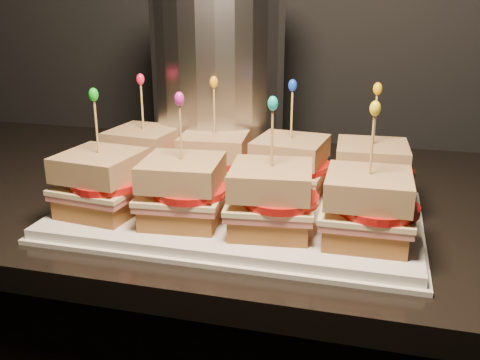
# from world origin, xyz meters

# --- Properties ---
(granite_slab) EXTENTS (2.40, 0.65, 0.03)m
(granite_slab) POSITION_xyz_m (-0.19, 1.69, 0.90)
(granite_slab) COLOR black
(granite_slab) RESTS_ON cabinet
(platter) EXTENTS (0.47, 0.29, 0.02)m
(platter) POSITION_xyz_m (-0.36, 1.57, 0.93)
(platter) COLOR white
(platter) RESTS_ON granite_slab
(platter_rim) EXTENTS (0.48, 0.30, 0.01)m
(platter_rim) POSITION_xyz_m (-0.36, 1.57, 0.92)
(platter_rim) COLOR white
(platter_rim) RESTS_ON granite_slab
(sandwich_0_bread_bot) EXTENTS (0.10, 0.10, 0.03)m
(sandwich_0_bread_bot) POSITION_xyz_m (-0.53, 1.63, 0.95)
(sandwich_0_bread_bot) COLOR brown
(sandwich_0_bread_bot) RESTS_ON platter
(sandwich_0_ham) EXTENTS (0.11, 0.11, 0.01)m
(sandwich_0_ham) POSITION_xyz_m (-0.53, 1.63, 0.97)
(sandwich_0_ham) COLOR #C86B6A
(sandwich_0_ham) RESTS_ON sandwich_0_bread_bot
(sandwich_0_cheese) EXTENTS (0.11, 0.11, 0.01)m
(sandwich_0_cheese) POSITION_xyz_m (-0.53, 1.63, 0.98)
(sandwich_0_cheese) COLOR beige
(sandwich_0_cheese) RESTS_ON sandwich_0_ham
(sandwich_0_tomato) EXTENTS (0.09, 0.09, 0.01)m
(sandwich_0_tomato) POSITION_xyz_m (-0.52, 1.63, 0.98)
(sandwich_0_tomato) COLOR red
(sandwich_0_tomato) RESTS_ON sandwich_0_cheese
(sandwich_0_bread_top) EXTENTS (0.10, 0.10, 0.03)m
(sandwich_0_bread_top) POSITION_xyz_m (-0.53, 1.63, 1.00)
(sandwich_0_bread_top) COLOR brown
(sandwich_0_bread_top) RESTS_ON sandwich_0_tomato
(sandwich_0_pick) EXTENTS (0.00, 0.00, 0.09)m
(sandwich_0_pick) POSITION_xyz_m (-0.53, 1.63, 1.05)
(sandwich_0_pick) COLOR tan
(sandwich_0_pick) RESTS_ON sandwich_0_bread_top
(sandwich_0_frill) EXTENTS (0.01, 0.01, 0.02)m
(sandwich_0_frill) POSITION_xyz_m (-0.53, 1.63, 1.10)
(sandwich_0_frill) COLOR red
(sandwich_0_frill) RESTS_ON sandwich_0_pick
(sandwich_1_bread_bot) EXTENTS (0.10, 0.10, 0.03)m
(sandwich_1_bread_bot) POSITION_xyz_m (-0.42, 1.63, 0.95)
(sandwich_1_bread_bot) COLOR brown
(sandwich_1_bread_bot) RESTS_ON platter
(sandwich_1_ham) EXTENTS (0.11, 0.11, 0.01)m
(sandwich_1_ham) POSITION_xyz_m (-0.42, 1.63, 0.97)
(sandwich_1_ham) COLOR #C86B6A
(sandwich_1_ham) RESTS_ON sandwich_1_bread_bot
(sandwich_1_cheese) EXTENTS (0.11, 0.11, 0.01)m
(sandwich_1_cheese) POSITION_xyz_m (-0.42, 1.63, 0.98)
(sandwich_1_cheese) COLOR beige
(sandwich_1_cheese) RESTS_ON sandwich_1_ham
(sandwich_1_tomato) EXTENTS (0.09, 0.09, 0.01)m
(sandwich_1_tomato) POSITION_xyz_m (-0.40, 1.63, 0.98)
(sandwich_1_tomato) COLOR red
(sandwich_1_tomato) RESTS_ON sandwich_1_cheese
(sandwich_1_bread_top) EXTENTS (0.10, 0.10, 0.03)m
(sandwich_1_bread_top) POSITION_xyz_m (-0.42, 1.63, 1.00)
(sandwich_1_bread_top) COLOR brown
(sandwich_1_bread_top) RESTS_ON sandwich_1_tomato
(sandwich_1_pick) EXTENTS (0.00, 0.00, 0.09)m
(sandwich_1_pick) POSITION_xyz_m (-0.42, 1.63, 1.05)
(sandwich_1_pick) COLOR tan
(sandwich_1_pick) RESTS_ON sandwich_1_bread_top
(sandwich_1_frill) EXTENTS (0.01, 0.01, 0.02)m
(sandwich_1_frill) POSITION_xyz_m (-0.42, 1.63, 1.10)
(sandwich_1_frill) COLOR orange
(sandwich_1_frill) RESTS_ON sandwich_1_pick
(sandwich_2_bread_bot) EXTENTS (0.10, 0.10, 0.03)m
(sandwich_2_bread_bot) POSITION_xyz_m (-0.30, 1.63, 0.95)
(sandwich_2_bread_bot) COLOR brown
(sandwich_2_bread_bot) RESTS_ON platter
(sandwich_2_ham) EXTENTS (0.11, 0.11, 0.01)m
(sandwich_2_ham) POSITION_xyz_m (-0.30, 1.63, 0.97)
(sandwich_2_ham) COLOR #C86B6A
(sandwich_2_ham) RESTS_ON sandwich_2_bread_bot
(sandwich_2_cheese) EXTENTS (0.11, 0.11, 0.01)m
(sandwich_2_cheese) POSITION_xyz_m (-0.30, 1.63, 0.98)
(sandwich_2_cheese) COLOR beige
(sandwich_2_cheese) RESTS_ON sandwich_2_ham
(sandwich_2_tomato) EXTENTS (0.09, 0.09, 0.01)m
(sandwich_2_tomato) POSITION_xyz_m (-0.29, 1.63, 0.98)
(sandwich_2_tomato) COLOR red
(sandwich_2_tomato) RESTS_ON sandwich_2_cheese
(sandwich_2_bread_top) EXTENTS (0.11, 0.11, 0.03)m
(sandwich_2_bread_top) POSITION_xyz_m (-0.30, 1.63, 1.00)
(sandwich_2_bread_top) COLOR brown
(sandwich_2_bread_top) RESTS_ON sandwich_2_tomato
(sandwich_2_pick) EXTENTS (0.00, 0.00, 0.09)m
(sandwich_2_pick) POSITION_xyz_m (-0.30, 1.63, 1.05)
(sandwich_2_pick) COLOR tan
(sandwich_2_pick) RESTS_ON sandwich_2_bread_top
(sandwich_2_frill) EXTENTS (0.01, 0.01, 0.02)m
(sandwich_2_frill) POSITION_xyz_m (-0.30, 1.63, 1.10)
(sandwich_2_frill) COLOR blue
(sandwich_2_frill) RESTS_ON sandwich_2_pick
(sandwich_3_bread_bot) EXTENTS (0.10, 0.10, 0.03)m
(sandwich_3_bread_bot) POSITION_xyz_m (-0.19, 1.63, 0.95)
(sandwich_3_bread_bot) COLOR brown
(sandwich_3_bread_bot) RESTS_ON platter
(sandwich_3_ham) EXTENTS (0.11, 0.10, 0.01)m
(sandwich_3_ham) POSITION_xyz_m (-0.19, 1.63, 0.97)
(sandwich_3_ham) COLOR #C86B6A
(sandwich_3_ham) RESTS_ON sandwich_3_bread_bot
(sandwich_3_cheese) EXTENTS (0.11, 0.11, 0.01)m
(sandwich_3_cheese) POSITION_xyz_m (-0.19, 1.63, 0.98)
(sandwich_3_cheese) COLOR beige
(sandwich_3_cheese) RESTS_ON sandwich_3_ham
(sandwich_3_tomato) EXTENTS (0.09, 0.09, 0.01)m
(sandwich_3_tomato) POSITION_xyz_m (-0.18, 1.63, 0.98)
(sandwich_3_tomato) COLOR red
(sandwich_3_tomato) RESTS_ON sandwich_3_cheese
(sandwich_3_bread_top) EXTENTS (0.10, 0.10, 0.03)m
(sandwich_3_bread_top) POSITION_xyz_m (-0.19, 1.63, 1.00)
(sandwich_3_bread_top) COLOR brown
(sandwich_3_bread_top) RESTS_ON sandwich_3_tomato
(sandwich_3_pick) EXTENTS (0.00, 0.00, 0.09)m
(sandwich_3_pick) POSITION_xyz_m (-0.19, 1.63, 1.05)
(sandwich_3_pick) COLOR tan
(sandwich_3_pick) RESTS_ON sandwich_3_bread_top
(sandwich_3_frill) EXTENTS (0.01, 0.01, 0.02)m
(sandwich_3_frill) POSITION_xyz_m (-0.19, 1.63, 1.10)
(sandwich_3_frill) COLOR #F9B506
(sandwich_3_frill) RESTS_ON sandwich_3_pick
(sandwich_4_bread_bot) EXTENTS (0.10, 0.10, 0.03)m
(sandwich_4_bread_bot) POSITION_xyz_m (-0.53, 1.50, 0.95)
(sandwich_4_bread_bot) COLOR brown
(sandwich_4_bread_bot) RESTS_ON platter
(sandwich_4_ham) EXTENTS (0.11, 0.11, 0.01)m
(sandwich_4_ham) POSITION_xyz_m (-0.53, 1.50, 0.97)
(sandwich_4_ham) COLOR #C86B6A
(sandwich_4_ham) RESTS_ON sandwich_4_bread_bot
(sandwich_4_cheese) EXTENTS (0.11, 0.11, 0.01)m
(sandwich_4_cheese) POSITION_xyz_m (-0.53, 1.50, 0.98)
(sandwich_4_cheese) COLOR beige
(sandwich_4_cheese) RESTS_ON sandwich_4_ham
(sandwich_4_tomato) EXTENTS (0.09, 0.09, 0.01)m
(sandwich_4_tomato) POSITION_xyz_m (-0.52, 1.49, 0.98)
(sandwich_4_tomato) COLOR red
(sandwich_4_tomato) RESTS_ON sandwich_4_cheese
(sandwich_4_bread_top) EXTENTS (0.10, 0.10, 0.03)m
(sandwich_4_bread_top) POSITION_xyz_m (-0.53, 1.50, 1.00)
(sandwich_4_bread_top) COLOR brown
(sandwich_4_bread_top) RESTS_ON sandwich_4_tomato
(sandwich_4_pick) EXTENTS (0.00, 0.00, 0.09)m
(sandwich_4_pick) POSITION_xyz_m (-0.53, 1.50, 1.05)
(sandwich_4_pick) COLOR tan
(sandwich_4_pick) RESTS_ON sandwich_4_bread_top
(sandwich_4_frill) EXTENTS (0.01, 0.01, 0.02)m
(sandwich_4_frill) POSITION_xyz_m (-0.53, 1.50, 1.10)
(sandwich_4_frill) COLOR #13BD1B
(sandwich_4_frill) RESTS_ON sandwich_4_pick
(sandwich_5_bread_bot) EXTENTS (0.10, 0.10, 0.03)m
(sandwich_5_bread_bot) POSITION_xyz_m (-0.42, 1.50, 0.95)
(sandwich_5_bread_bot) COLOR brown
(sandwich_5_bread_bot) RESTS_ON platter
(sandwich_5_ham) EXTENTS (0.11, 0.11, 0.01)m
(sandwich_5_ham) POSITION_xyz_m (-0.42, 1.50, 0.97)
(sandwich_5_ham) COLOR #C86B6A
(sandwich_5_ham) RESTS_ON sandwich_5_bread_bot
(sandwich_5_cheese) EXTENTS (0.11, 0.11, 0.01)m
(sandwich_5_cheese) POSITION_xyz_m (-0.42, 1.50, 0.98)
(sandwich_5_cheese) COLOR beige
(sandwich_5_cheese) RESTS_ON sandwich_5_ham
(sandwich_5_tomato) EXTENTS (0.09, 0.09, 0.01)m
(sandwich_5_tomato) POSITION_xyz_m (-0.40, 1.49, 0.98)
(sandwich_5_tomato) COLOR red
(sandwich_5_tomato) RESTS_ON sandwich_5_cheese
(sandwich_5_bread_top) EXTENTS (0.10, 0.10, 0.03)m
(sandwich_5_bread_top) POSITION_xyz_m (-0.42, 1.50, 1.00)
(sandwich_5_bread_top) COLOR brown
(sandwich_5_bread_top) RESTS_ON sandwich_5_tomato
(sandwich_5_pick) EXTENTS (0.00, 0.00, 0.09)m
(sandwich_5_pick) POSITION_xyz_m (-0.42, 1.50, 1.05)
(sandwich_5_pick) COLOR tan
(sandwich_5_pick) RESTS_ON sandwich_5_bread_top
(sandwich_5_frill) EXTENTS (0.01, 0.01, 0.02)m
(sandwich_5_frill) POSITION_xyz_m (-0.42, 1.50, 1.10)
(sandwich_5_frill) COLOR #CC1F9D
(sandwich_5_frill) RESTS_ON sandwich_5_pick
(sandwich_6_bread_bot) EXTENTS (0.10, 0.10, 0.03)m
(sandwich_6_bread_bot) POSITION_xyz_m (-0.30, 1.50, 0.95)
(sandwich_6_bread_bot) COLOR brown
(sandwich_6_bread_bot) RESTS_ON platter
(sandwich_6_ham) EXTENTS (0.11, 0.11, 0.01)m
(sandwich_6_ham) POSITION_xyz_m (-0.30, 1.50, 0.97)
(sandwich_6_ham) COLOR #C86B6A
(sandwich_6_ham) RESTS_ON sandwich_6_bread_bot
(sandwich_6_cheese) EXTENTS (0.11, 0.11, 0.01)m
(sandwich_6_cheese) POSITION_xyz_m (-0.30, 1.50, 0.98)
(sandwich_6_cheese) COLOR beige
(sandwich_6_cheese) RESTS_ON sandwich_6_ham
(sandwich_6_tomato) EXTENTS (0.09, 0.09, 0.01)m
(sandwich_6_tomato) POSITION_xyz_m (-0.29, 1.49, 0.98)
(sandwich_6_tomato) COLOR red
(sandwich_6_tomato) RESTS_ON sandwich_6_cheese
(sandwich_6_bread_top) EXTENTS (0.10, 0.10, 0.03)m
(sandwich_6_bread_top) POSITION_xyz_m (-0.30, 1.50, 1.00)
(sandwich_6_bread_top) COLOR brown
(sandwich_6_bread_top) RESTS_ON sandwich_6_tomato
(sandwich_6_pick) EXTENTS (0.00, 0.00, 0.09)m
(sandwich_6_pick) POSITION_xyz_m (-0.30, 1.50, 1.05)
(sandwich_6_pick) COLOR tan
(sandwich_6_pick) RESTS_ON sandwich_6_bread_top
(sandwich_6_frill) EXTENTS (0.01, 0.01, 0.02)m
(sandwich_6_frill) POSITION_xyz_m (-0.30, 1.50, 1.10)
(sandwich_6_frill) COLOR #0FC4BE
(sandwich_6_frill) RESTS_ON sandwich_6_pick
(sandwich_7_bread_bot) EXTENTS (0.09, 0.09, 0.03)m
(sandwich_7_bread_bot) POSITION_xyz_m (-0.19, 1.50, 0.95)
(sandwich_7_bread_bot) COLOR brown
(sandwich_7_bread_bot) RESTS_ON platter
(sandwich_7_ham) EXTENTS (0.10, 0.10, 0.01)m
(sandwich_7_ham) POSITION_xyz_m (-0.19, 1.50, 0.97)
(sandwich_7_ham) COLOR #C86B6A
(sandwich_7_ham) RESTS_ON sandwich_7_bread_bot
(sandwich_7_cheese) EXTENTS (0.11, 0.10, 0.01)m
(sandwich_7_cheese) POSITION_xyz_m (-0.19, 1.50, 0.98)
(sandwich_7_cheese) COLOR beige
(sandwich_7_cheese) RESTS_ON sandwich_7_ham
(sandwich_7_tomato) EXTENTS (0.09, 0.09, 0.01)m
(sandwich_7_tomato) POSITION_xyz_m (-0.18, 1.49, 0.98)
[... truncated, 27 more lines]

